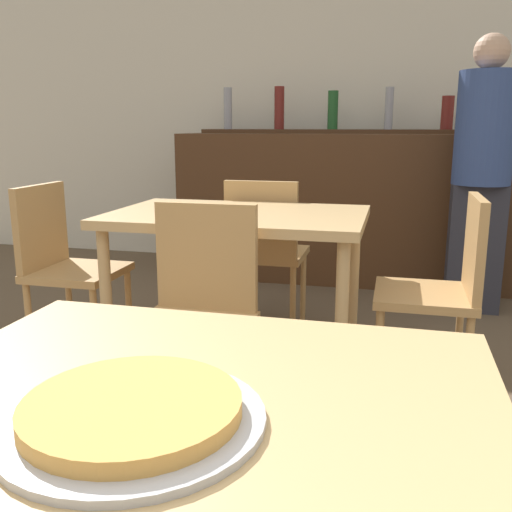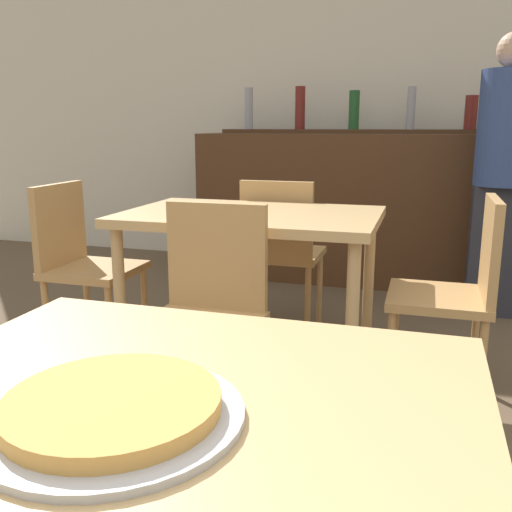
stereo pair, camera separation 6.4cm
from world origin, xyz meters
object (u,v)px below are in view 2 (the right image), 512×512
Objects in this scene: chair_far_side_left at (80,257)px; chair_far_side_back at (281,246)px; pizza_tray at (113,409)px; chair_far_side_right at (459,285)px; person_standing at (504,168)px; chair_far_side_front at (207,305)px.

chair_far_side_back is at bearing -58.43° from chair_far_side_left.
chair_far_side_right is at bearing 72.55° from pizza_tray.
chair_far_side_left is at bearing -147.59° from person_standing.
chair_far_side_right is (0.88, 0.54, 0.00)m from chair_far_side_front.
chair_far_side_right is at bearing -102.20° from person_standing.
person_standing is (0.28, 1.29, 0.39)m from chair_far_side_right.
pizza_tray is (1.21, -1.72, 0.25)m from chair_far_side_left.
person_standing reaches higher than chair_far_side_back.
chair_far_side_back and chair_far_side_left have the same top height.
person_standing is (1.15, 1.83, 0.39)m from chair_far_side_front.
chair_far_side_left is 2.12m from pizza_tray.
person_standing is at bearing -57.59° from chair_far_side_left.
chair_far_side_back is (0.00, 1.08, 0.00)m from chair_far_side_front.
chair_far_side_left reaches higher than pizza_tray.
pizza_tray is 0.22× the size of person_standing.
chair_far_side_front is 1.26m from pizza_tray.
chair_far_side_front is 1.00× the size of chair_far_side_left.
chair_far_side_front is at bearing -58.43° from chair_far_side_right.
chair_far_side_left is (-0.88, -0.54, 0.00)m from chair_far_side_back.
pizza_tray is (0.33, -1.19, 0.25)m from chair_far_side_front.
person_standing reaches higher than chair_far_side_right.
chair_far_side_back is 1.00× the size of chair_far_side_right.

